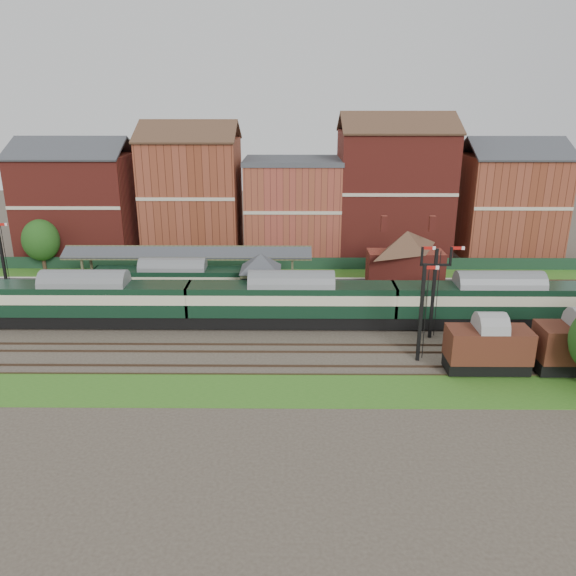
{
  "coord_description": "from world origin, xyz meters",
  "views": [
    {
      "loc": [
        0.03,
        -47.63,
        19.76
      ],
      "look_at": [
        -0.4,
        2.0,
        3.0
      ],
      "focal_mm": 35.0,
      "sensor_mm": 36.0,
      "label": 1
    }
  ],
  "objects_px": {
    "signal_box": "(261,282)",
    "platform_railcar": "(174,281)",
    "goods_van_a": "(488,347)",
    "semaphore_bracket": "(434,287)",
    "dmu_train": "(291,300)"
  },
  "relations": [
    {
      "from": "signal_box",
      "to": "goods_van_a",
      "type": "xyz_separation_m",
      "value": [
        17.74,
        -12.25,
        -1.08
      ]
    },
    {
      "from": "goods_van_a",
      "to": "semaphore_bracket",
      "type": "bearing_deg",
      "value": 112.54
    },
    {
      "from": "dmu_train",
      "to": "platform_railcar",
      "type": "distance_m",
      "value": 13.63
    },
    {
      "from": "signal_box",
      "to": "platform_railcar",
      "type": "distance_m",
      "value": 9.68
    },
    {
      "from": "dmu_train",
      "to": "platform_railcar",
      "type": "bearing_deg",
      "value": 151.5
    },
    {
      "from": "dmu_train",
      "to": "platform_railcar",
      "type": "xyz_separation_m",
      "value": [
        -11.97,
        6.5,
        -0.3
      ]
    },
    {
      "from": "signal_box",
      "to": "goods_van_a",
      "type": "relative_size",
      "value": 0.98
    },
    {
      "from": "semaphore_bracket",
      "to": "goods_van_a",
      "type": "height_order",
      "value": "semaphore_bracket"
    },
    {
      "from": "dmu_train",
      "to": "goods_van_a",
      "type": "height_order",
      "value": "dmu_train"
    },
    {
      "from": "signal_box",
      "to": "dmu_train",
      "type": "relative_size",
      "value": 0.11
    },
    {
      "from": "signal_box",
      "to": "semaphore_bracket",
      "type": "height_order",
      "value": "semaphore_bracket"
    },
    {
      "from": "semaphore_bracket",
      "to": "platform_railcar",
      "type": "bearing_deg",
      "value": 159.52
    },
    {
      "from": "signal_box",
      "to": "platform_railcar",
      "type": "xyz_separation_m",
      "value": [
        -9.06,
        3.25,
        -1.0
      ]
    },
    {
      "from": "signal_box",
      "to": "semaphore_bracket",
      "type": "xyz_separation_m",
      "value": [
        15.04,
        -5.75,
        1.44
      ]
    },
    {
      "from": "signal_box",
      "to": "goods_van_a",
      "type": "height_order",
      "value": "signal_box"
    }
  ]
}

